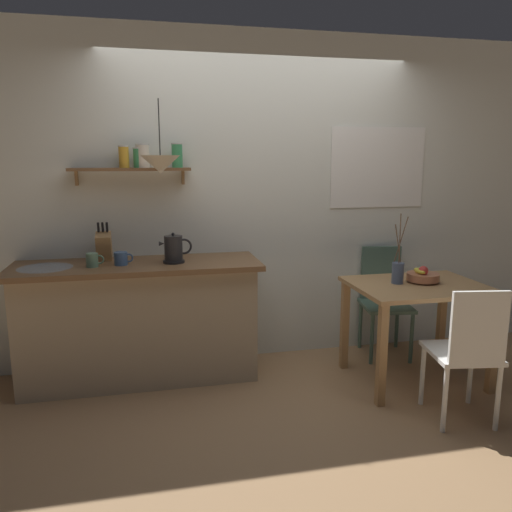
% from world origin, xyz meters
% --- Properties ---
extents(ground_plane, '(14.00, 14.00, 0.00)m').
position_xyz_m(ground_plane, '(0.00, 0.00, 0.00)').
color(ground_plane, '#A87F56').
extents(back_wall, '(6.80, 0.11, 2.70)m').
position_xyz_m(back_wall, '(0.20, 0.65, 1.35)').
color(back_wall, silver).
rests_on(back_wall, ground_plane).
extents(kitchen_counter, '(1.83, 0.63, 0.92)m').
position_xyz_m(kitchen_counter, '(-1.00, 0.32, 0.47)').
color(kitchen_counter, tan).
rests_on(kitchen_counter, ground_plane).
extents(wall_shelf, '(0.90, 0.20, 0.32)m').
position_xyz_m(wall_shelf, '(-0.95, 0.49, 1.66)').
color(wall_shelf, brown).
extents(dining_table, '(0.98, 0.76, 0.77)m').
position_xyz_m(dining_table, '(1.06, -0.17, 0.64)').
color(dining_table, tan).
rests_on(dining_table, ground_plane).
extents(dining_chair_near, '(0.46, 0.49, 0.92)m').
position_xyz_m(dining_chair_near, '(1.03, -0.83, 0.51)').
color(dining_chair_near, white).
rests_on(dining_chair_near, ground_plane).
extents(dining_chair_far, '(0.46, 0.49, 0.93)m').
position_xyz_m(dining_chair_far, '(1.08, 0.42, 0.51)').
color(dining_chair_far, '#4C6B5B').
rests_on(dining_chair_far, ground_plane).
extents(fruit_bowl, '(0.24, 0.24, 0.13)m').
position_xyz_m(fruit_bowl, '(1.12, -0.12, 0.81)').
color(fruit_bowl, '#BC704C').
rests_on(fruit_bowl, dining_table).
extents(twig_vase, '(0.10, 0.09, 0.53)m').
position_xyz_m(twig_vase, '(0.91, -0.11, 0.86)').
color(twig_vase, '#475675').
rests_on(twig_vase, dining_table).
extents(electric_kettle, '(0.24, 0.16, 0.23)m').
position_xyz_m(electric_kettle, '(-0.73, 0.26, 1.02)').
color(electric_kettle, black).
rests_on(electric_kettle, kitchen_counter).
extents(knife_block, '(0.11, 0.17, 0.30)m').
position_xyz_m(knife_block, '(-1.24, 0.45, 1.04)').
color(knife_block, tan).
rests_on(knife_block, kitchen_counter).
extents(coffee_mug_by_sink, '(0.13, 0.08, 0.10)m').
position_xyz_m(coffee_mug_by_sink, '(-1.31, 0.23, 0.97)').
color(coffee_mug_by_sink, slate).
rests_on(coffee_mug_by_sink, kitchen_counter).
extents(coffee_mug_spare, '(0.14, 0.10, 0.10)m').
position_xyz_m(coffee_mug_spare, '(-1.11, 0.26, 0.97)').
color(coffee_mug_spare, '#3D5B89').
rests_on(coffee_mug_spare, kitchen_counter).
extents(pendant_lamp, '(0.28, 0.28, 0.51)m').
position_xyz_m(pendant_lamp, '(-0.81, 0.20, 1.65)').
color(pendant_lamp, black).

